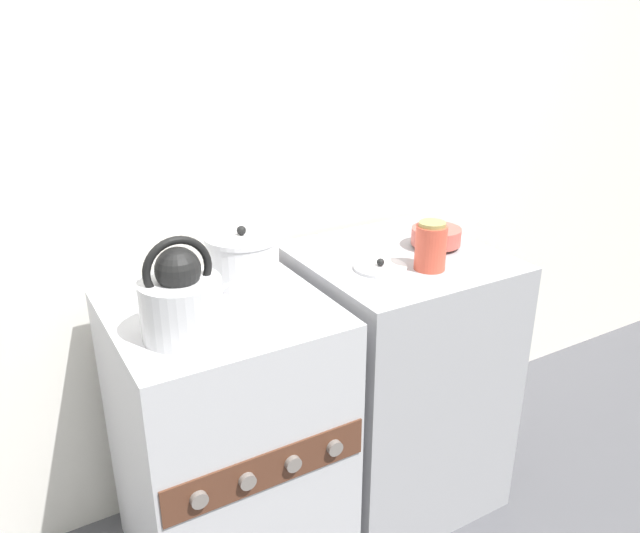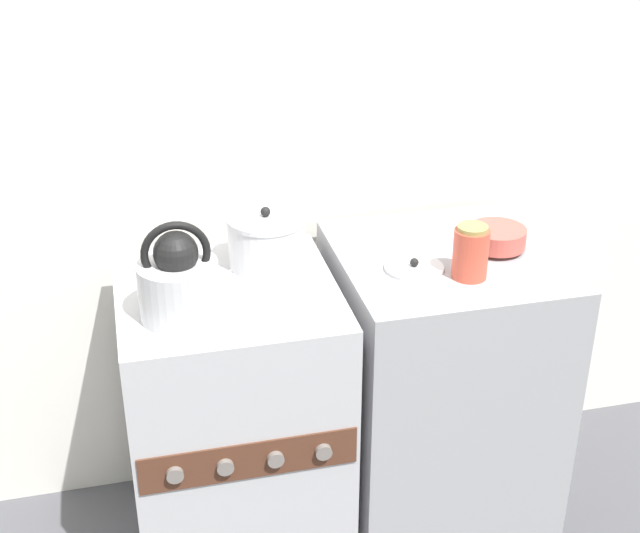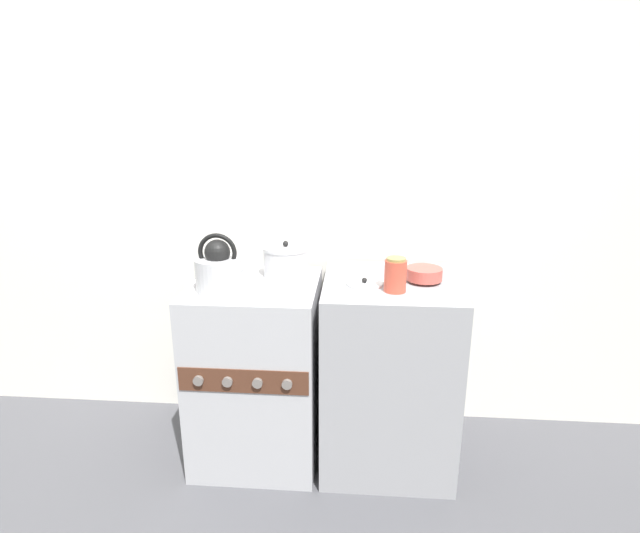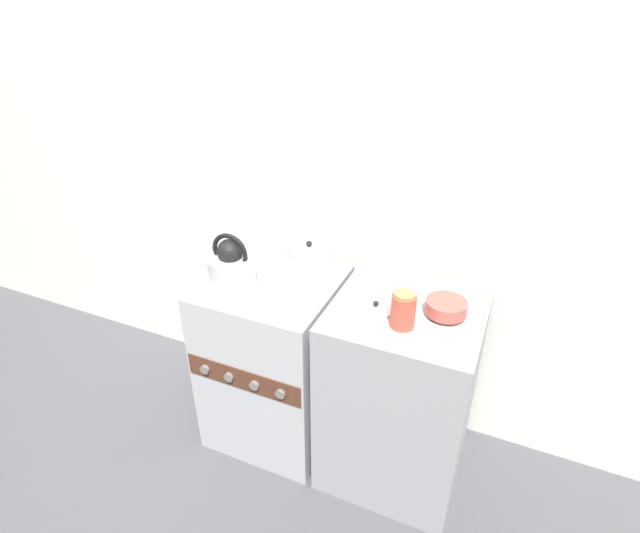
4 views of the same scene
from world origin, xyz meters
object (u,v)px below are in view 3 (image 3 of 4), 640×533
stove (257,370)px  loose_pot_lid (364,284)px  cooking_pot (286,261)px  kettle (219,269)px  enamel_bowl (424,274)px  storage_jar (395,275)px

stove → loose_pot_lid: bearing=-4.9°
stove → cooking_pot: size_ratio=4.06×
kettle → loose_pot_lid: kettle is taller
cooking_pot → kettle: bearing=-138.5°
enamel_bowl → loose_pot_lid: (-0.27, -0.06, -0.03)m
kettle → cooking_pot: (0.26, 0.23, -0.03)m
stove → storage_jar: storage_jar is taller
stove → kettle: (-0.13, -0.10, 0.55)m
enamel_bowl → storage_jar: storage_jar is taller
kettle → enamel_bowl: kettle is taller
enamel_bowl → storage_jar: size_ratio=1.09×
stove → loose_pot_lid: size_ratio=5.50×
stove → cooking_pot: 0.55m
kettle → storage_jar: size_ratio=1.75×
storage_jar → loose_pot_lid: bearing=150.3°
stove → storage_jar: (0.64, -0.12, 0.55)m
storage_jar → stove: bearing=169.6°
kettle → enamel_bowl: bearing=7.8°
enamel_bowl → loose_pot_lid: 0.28m
cooking_pot → storage_jar: cooking_pot is taller
loose_pot_lid → kettle: bearing=-174.6°
kettle → loose_pot_lid: size_ratio=1.60×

